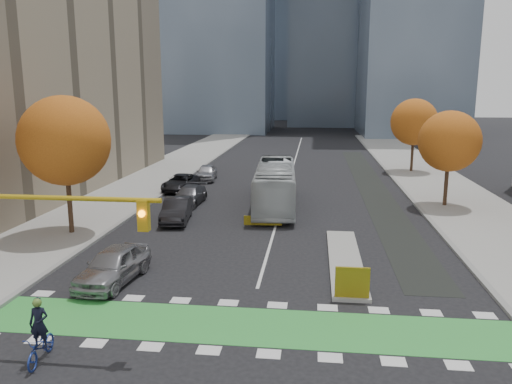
% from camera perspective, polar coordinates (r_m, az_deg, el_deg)
% --- Properties ---
extents(ground, '(300.00, 300.00, 0.00)m').
position_cam_1_polar(ground, '(17.66, -1.80, -17.20)').
color(ground, black).
rests_on(ground, ground).
extents(sidewalk_west, '(7.00, 120.00, 0.15)m').
position_cam_1_polar(sidewalk_west, '(39.60, -17.05, -1.21)').
color(sidewalk_west, gray).
rests_on(sidewalk_west, ground).
extents(sidewalk_east, '(7.00, 120.00, 0.15)m').
position_cam_1_polar(sidewalk_east, '(37.98, 23.63, -2.22)').
color(sidewalk_east, gray).
rests_on(sidewalk_east, ground).
extents(curb_west, '(0.30, 120.00, 0.16)m').
position_cam_1_polar(curb_west, '(38.33, -12.25, -1.37)').
color(curb_west, gray).
rests_on(curb_west, ground).
extents(curb_east, '(0.30, 120.00, 0.16)m').
position_cam_1_polar(curb_east, '(37.10, 18.46, -2.14)').
color(curb_east, gray).
rests_on(curb_east, ground).
extents(bike_crossing, '(20.00, 3.00, 0.01)m').
position_cam_1_polar(bike_crossing, '(18.98, -1.11, -15.02)').
color(bike_crossing, green).
rests_on(bike_crossing, ground).
extents(centre_line, '(0.15, 70.00, 0.01)m').
position_cam_1_polar(centre_line, '(56.00, 4.24, 2.84)').
color(centre_line, silver).
rests_on(centre_line, ground).
extents(bike_lane_paint, '(2.50, 50.00, 0.01)m').
position_cam_1_polar(bike_lane_paint, '(46.38, 12.98, 0.75)').
color(bike_lane_paint, black).
rests_on(bike_lane_paint, ground).
extents(median_island, '(1.60, 10.00, 0.16)m').
position_cam_1_polar(median_island, '(25.78, 10.13, -7.67)').
color(median_island, gray).
rests_on(median_island, ground).
extents(hazard_board, '(1.40, 0.12, 1.30)m').
position_cam_1_polar(hazard_board, '(21.04, 10.95, -10.11)').
color(hazard_board, yellow).
rests_on(hazard_board, median_island).
extents(tree_west, '(5.20, 5.20, 8.22)m').
position_cam_1_polar(tree_west, '(30.97, -21.00, 5.48)').
color(tree_west, '#332114').
rests_on(tree_west, ground).
extents(tree_east_near, '(4.40, 4.40, 7.08)m').
position_cam_1_polar(tree_east_near, '(38.71, 21.23, 5.42)').
color(tree_east_near, '#332114').
rests_on(tree_east_near, ground).
extents(tree_east_far, '(4.80, 4.80, 7.65)m').
position_cam_1_polar(tree_east_far, '(54.36, 17.63, 7.63)').
color(tree_east_far, '#332114').
rests_on(tree_east_far, ground).
extents(traffic_signal_west, '(8.53, 0.56, 5.20)m').
position_cam_1_polar(traffic_signal_west, '(18.55, -27.21, -3.67)').
color(traffic_signal_west, '#BF9914').
rests_on(traffic_signal_west, ground).
extents(cyclist, '(0.83, 1.90, 2.13)m').
position_cam_1_polar(cyclist, '(17.86, -23.40, -15.31)').
color(cyclist, navy).
rests_on(cyclist, ground).
extents(bus, '(3.44, 11.96, 3.29)m').
position_cam_1_polar(bus, '(36.59, 2.22, 0.79)').
color(bus, silver).
rests_on(bus, ground).
extents(parked_car_a, '(2.40, 4.89, 1.61)m').
position_cam_1_polar(parked_car_a, '(23.44, -16.01, -8.05)').
color(parked_car_a, gray).
rests_on(parked_car_a, ground).
extents(parked_car_b, '(2.18, 4.80, 1.53)m').
position_cam_1_polar(parked_car_b, '(33.15, -9.06, -2.05)').
color(parked_car_b, black).
rests_on(parked_car_b, ground).
extents(parked_car_c, '(2.10, 4.76, 1.36)m').
position_cam_1_polar(parked_car_c, '(37.98, -7.63, -0.39)').
color(parked_car_c, '#4B4B50').
rests_on(parked_car_c, ground).
extents(parked_car_d, '(2.49, 5.09, 1.39)m').
position_cam_1_polar(parked_car_d, '(43.23, -8.61, 1.07)').
color(parked_car_d, black).
rests_on(parked_car_d, ground).
extents(parked_car_e, '(2.13, 4.51, 1.49)m').
position_cam_1_polar(parked_car_e, '(47.94, -5.67, 2.23)').
color(parked_car_e, '#AAAAAF').
rests_on(parked_car_e, ground).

